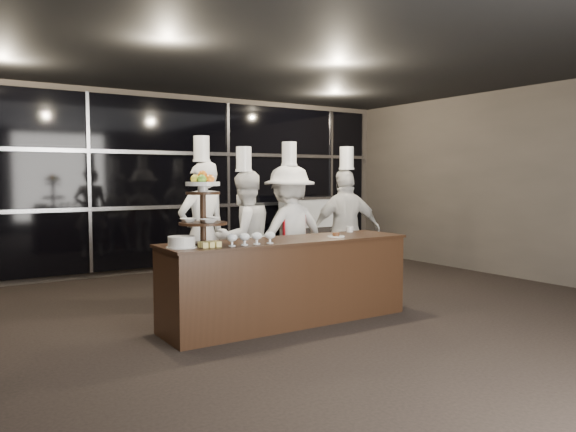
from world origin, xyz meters
TOP-DOWN VIEW (x-y plane):
  - room at (0.00, 0.00)m, footprint 10.00×10.00m
  - window_wall at (0.00, 4.94)m, footprint 8.60×0.10m
  - buffet_counter at (-0.03, 1.06)m, footprint 2.84×0.74m
  - display_stand at (-1.03, 1.06)m, footprint 0.48×0.48m
  - compotes at (-0.61, 0.84)m, footprint 0.55×0.11m
  - layer_cake at (-1.28, 1.01)m, footprint 0.30×0.30m
  - pastry_squares at (-1.04, 0.90)m, footprint 0.20×0.12m
  - small_plate at (0.56, 0.96)m, footprint 0.20×0.20m
  - chef_cup at (1.05, 1.31)m, footprint 0.08×0.08m
  - display_case at (2.69, 4.30)m, footprint 1.31×0.57m
  - chef_a at (-0.53, 2.20)m, footprint 0.71×0.52m
  - chef_b at (-0.00, 2.11)m, footprint 0.88×0.73m
  - chef_c at (0.62, 2.03)m, footprint 1.19×0.75m
  - chef_d at (1.48, 1.92)m, footprint 1.08×0.68m

SIDE VIEW (x-z plane):
  - buffet_counter at x=-0.03m, z-range 0.01..0.93m
  - display_case at x=2.69m, z-range 0.07..1.31m
  - chef_b at x=0.00m, z-range -0.14..1.84m
  - chef_d at x=1.48m, z-range -0.13..1.87m
  - chef_c at x=0.62m, z-range -0.14..1.91m
  - chef_a at x=-0.53m, z-range -0.13..1.97m
  - small_plate at x=0.56m, z-range 0.91..0.96m
  - pastry_squares at x=-1.04m, z-range 0.92..0.97m
  - chef_cup at x=1.05m, z-range 0.92..0.99m
  - layer_cake at x=-1.28m, z-range 0.92..1.03m
  - compotes at x=-0.61m, z-range 0.94..1.06m
  - display_stand at x=-1.03m, z-range 0.97..1.71m
  - room at x=0.00m, z-range -3.50..6.50m
  - window_wall at x=0.00m, z-range 0.10..2.90m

